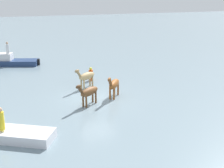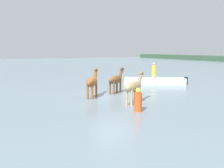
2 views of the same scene
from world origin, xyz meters
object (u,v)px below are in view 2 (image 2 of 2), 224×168
horse_lead (116,80)px  buoy_channel_marker (138,101)px  horse_rear_stallion (134,87)px  horse_dark_mare (92,82)px  boat_motor_center (155,82)px  person_helmsman_aft (154,70)px

horse_lead → buoy_channel_marker: (5.47, -1.67, -0.41)m
horse_rear_stallion → buoy_channel_marker: horse_rear_stallion is taller
horse_dark_mare → buoy_channel_marker: size_ratio=1.76×
horse_lead → boat_motor_center: size_ratio=0.37×
person_helmsman_aft → buoy_channel_marker: size_ratio=1.04×
horse_dark_mare → buoy_channel_marker: bearing=-138.5°
horse_dark_mare → horse_lead: bearing=-30.6°
horse_rear_stallion → buoy_channel_marker: 2.06m
horse_rear_stallion → buoy_channel_marker: (1.82, -0.87, -0.42)m
horse_lead → buoy_channel_marker: bearing=-142.9°
horse_lead → horse_dark_mare: horse_dark_mare is taller
person_helmsman_aft → horse_rear_stallion: bearing=-41.7°
horse_rear_stallion → boat_motor_center: bearing=13.5°
boat_motor_center → buoy_channel_marker: (8.52, -6.99, 0.33)m
horse_rear_stallion → boat_motor_center: size_ratio=0.38×
boat_motor_center → person_helmsman_aft: person_helmsman_aft is taller
boat_motor_center → person_helmsman_aft: (-0.23, 0.06, 0.98)m
boat_motor_center → person_helmsman_aft: bearing=-74.2°
person_helmsman_aft → buoy_channel_marker: 11.26m
horse_rear_stallion → horse_dark_mare: bearing=80.5°
horse_rear_stallion → boat_motor_center: horse_rear_stallion is taller
buoy_channel_marker → person_helmsman_aft: bearing=141.2°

